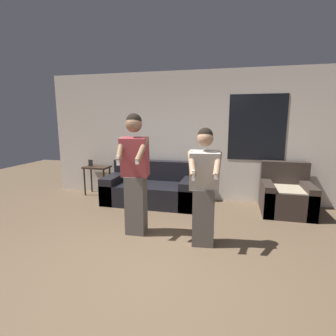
{
  "coord_description": "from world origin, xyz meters",
  "views": [
    {
      "loc": [
        0.79,
        -2.51,
        1.72
      ],
      "look_at": [
        -0.07,
        0.97,
        1.05
      ],
      "focal_mm": 28.0,
      "sensor_mm": 36.0,
      "label": 1
    }
  ],
  "objects_px": {
    "side_table": "(97,171)",
    "armchair": "(286,196)",
    "person_right": "(204,187)",
    "person_left": "(135,173)",
    "couch": "(152,189)"
  },
  "relations": [
    {
      "from": "side_table",
      "to": "person_right",
      "type": "xyz_separation_m",
      "value": [
        2.64,
        -1.91,
        0.27
      ]
    },
    {
      "from": "couch",
      "to": "armchair",
      "type": "distance_m",
      "value": 2.6
    },
    {
      "from": "side_table",
      "to": "person_right",
      "type": "distance_m",
      "value": 3.27
    },
    {
      "from": "armchair",
      "to": "person_left",
      "type": "distance_m",
      "value": 2.9
    },
    {
      "from": "person_right",
      "to": "armchair",
      "type": "bearing_deg",
      "value": 50.8
    },
    {
      "from": "person_right",
      "to": "side_table",
      "type": "bearing_deg",
      "value": 144.12
    },
    {
      "from": "person_right",
      "to": "person_left",
      "type": "bearing_deg",
      "value": 172.85
    },
    {
      "from": "couch",
      "to": "person_left",
      "type": "distance_m",
      "value": 1.67
    },
    {
      "from": "armchair",
      "to": "person_right",
      "type": "xyz_separation_m",
      "value": [
        -1.35,
        -1.66,
        0.51
      ]
    },
    {
      "from": "side_table",
      "to": "armchair",
      "type": "bearing_deg",
      "value": -3.53
    },
    {
      "from": "armchair",
      "to": "person_left",
      "type": "relative_size",
      "value": 0.51
    },
    {
      "from": "armchair",
      "to": "side_table",
      "type": "height_order",
      "value": "armchair"
    },
    {
      "from": "person_left",
      "to": "person_right",
      "type": "xyz_separation_m",
      "value": [
        1.02,
        -0.13,
        -0.12
      ]
    },
    {
      "from": "couch",
      "to": "side_table",
      "type": "bearing_deg",
      "value": 169.41
    },
    {
      "from": "armchair",
      "to": "side_table",
      "type": "relative_size",
      "value": 1.13
    }
  ]
}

